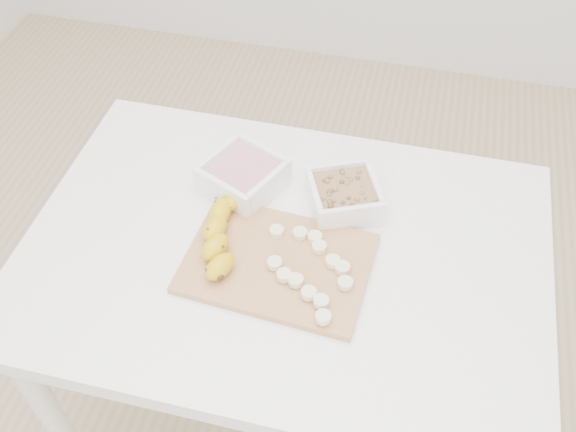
% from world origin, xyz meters
% --- Properties ---
extents(ground, '(3.50, 3.50, 0.00)m').
position_xyz_m(ground, '(0.00, 0.00, 0.00)').
color(ground, '#C6AD89').
rests_on(ground, ground).
extents(table, '(1.00, 0.70, 0.75)m').
position_xyz_m(table, '(0.00, 0.00, 0.65)').
color(table, white).
rests_on(table, ground).
extents(bowl_yogurt, '(0.19, 0.19, 0.07)m').
position_xyz_m(bowl_yogurt, '(-0.12, 0.14, 0.78)').
color(bowl_yogurt, white).
rests_on(bowl_yogurt, table).
extents(bowl_granola, '(0.18, 0.18, 0.06)m').
position_xyz_m(bowl_granola, '(0.09, 0.13, 0.78)').
color(bowl_granola, white).
rests_on(bowl_granola, table).
extents(cutting_board, '(0.35, 0.26, 0.01)m').
position_xyz_m(cutting_board, '(-0.00, -0.04, 0.76)').
color(cutting_board, tan).
rests_on(cutting_board, table).
extents(banana, '(0.07, 0.23, 0.04)m').
position_xyz_m(banana, '(-0.12, -0.02, 0.78)').
color(banana, gold).
rests_on(banana, cutting_board).
extents(banana_slices, '(0.18, 0.20, 0.02)m').
position_xyz_m(banana_slices, '(0.06, -0.05, 0.77)').
color(banana_slices, '#F4E5B6').
rests_on(banana_slices, cutting_board).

